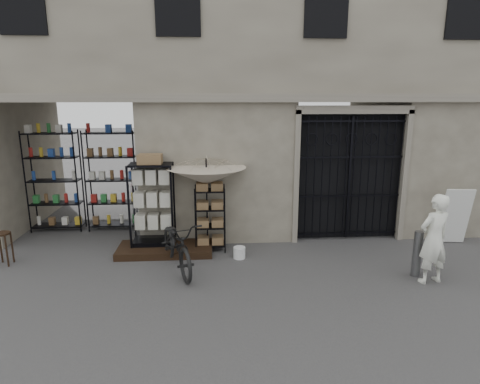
{
  "coord_description": "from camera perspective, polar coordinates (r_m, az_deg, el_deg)",
  "views": [
    {
      "loc": [
        -1.36,
        -6.65,
        3.24
      ],
      "look_at": [
        -0.8,
        1.4,
        1.35
      ],
      "focal_mm": 30.0,
      "sensor_mm": 36.0,
      "label": 1
    }
  ],
  "objects": [
    {
      "name": "ground",
      "position": [
        7.52,
        7.0,
        -12.44
      ],
      "size": [
        80.0,
        80.0,
        0.0
      ],
      "primitive_type": "plane",
      "color": "black",
      "rests_on": "ground"
    },
    {
      "name": "main_building",
      "position": [
        10.81,
        3.48,
        19.85
      ],
      "size": [
        14.0,
        4.0,
        9.0
      ],
      "primitive_type": "cube",
      "color": "gray",
      "rests_on": "ground"
    },
    {
      "name": "shop_recess",
      "position": [
        10.11,
        -22.03,
        2.3
      ],
      "size": [
        3.0,
        1.7,
        3.0
      ],
      "primitive_type": "cube",
      "color": "black",
      "rests_on": "ground"
    },
    {
      "name": "shop_shelving",
      "position": [
        10.64,
        -21.36,
        1.48
      ],
      "size": [
        2.7,
        0.5,
        2.5
      ],
      "primitive_type": "cube",
      "color": "black",
      "rests_on": "ground"
    },
    {
      "name": "iron_gate",
      "position": [
        9.61,
        14.98,
        2.29
      ],
      "size": [
        2.5,
        0.21,
        3.0
      ],
      "color": "black",
      "rests_on": "ground"
    },
    {
      "name": "step_platform",
      "position": [
        8.85,
        -10.56,
        -8.01
      ],
      "size": [
        2.0,
        0.9,
        0.15
      ],
      "primitive_type": "cube",
      "color": "black",
      "rests_on": "ground"
    },
    {
      "name": "display_cabinet",
      "position": [
        8.79,
        -12.35,
        -2.29
      ],
      "size": [
        0.97,
        0.7,
        1.91
      ],
      "rotation": [
        0.0,
        0.0,
        -0.19
      ],
      "color": "black",
      "rests_on": "step_platform"
    },
    {
      "name": "wire_rack",
      "position": [
        8.7,
        -4.26,
        -3.87
      ],
      "size": [
        0.63,
        0.45,
        1.42
      ],
      "rotation": [
        0.0,
        0.0,
        0.02
      ],
      "color": "black",
      "rests_on": "ground"
    },
    {
      "name": "market_umbrella",
      "position": [
        8.52,
        -4.82,
        2.96
      ],
      "size": [
        1.92,
        1.94,
        2.41
      ],
      "rotation": [
        0.0,
        0.0,
        -0.37
      ],
      "color": "black",
      "rests_on": "ground"
    },
    {
      "name": "white_bucket",
      "position": [
        8.41,
        -0.09,
        -8.61
      ],
      "size": [
        0.32,
        0.32,
        0.24
      ],
      "primitive_type": "cylinder",
      "rotation": [
        0.0,
        0.0,
        0.38
      ],
      "color": "silver",
      "rests_on": "ground"
    },
    {
      "name": "bicycle",
      "position": [
        8.03,
        -8.81,
        -10.76
      ],
      "size": [
        0.98,
        1.19,
        1.94
      ],
      "primitive_type": "imported",
      "rotation": [
        0.0,
        0.0,
        0.34
      ],
      "color": "black",
      "rests_on": "ground"
    },
    {
      "name": "wooden_stool",
      "position": [
        9.29,
        -30.6,
        -6.86
      ],
      "size": [
        0.4,
        0.4,
        0.67
      ],
      "rotation": [
        0.0,
        0.0,
        -0.34
      ],
      "color": "black",
      "rests_on": "ground"
    },
    {
      "name": "steel_bollard",
      "position": [
        8.18,
        23.89,
        -8.05
      ],
      "size": [
        0.18,
        0.18,
        0.87
      ],
      "primitive_type": "cylinder",
      "rotation": [
        0.0,
        0.0,
        0.14
      ],
      "color": "slate",
      "rests_on": "ground"
    },
    {
      "name": "shopkeeper",
      "position": [
        8.19,
        25.26,
        -11.46
      ],
      "size": [
        0.99,
        1.73,
        0.39
      ],
      "primitive_type": "imported",
      "rotation": [
        0.0,
        0.0,
        3.39
      ],
      "color": "white",
      "rests_on": "ground"
    },
    {
      "name": "easel_sign",
      "position": [
        10.35,
        27.82,
        -2.76
      ],
      "size": [
        0.7,
        0.78,
        1.3
      ],
      "rotation": [
        0.0,
        0.0,
        -0.13
      ],
      "color": "silver",
      "rests_on": "ground"
    }
  ]
}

